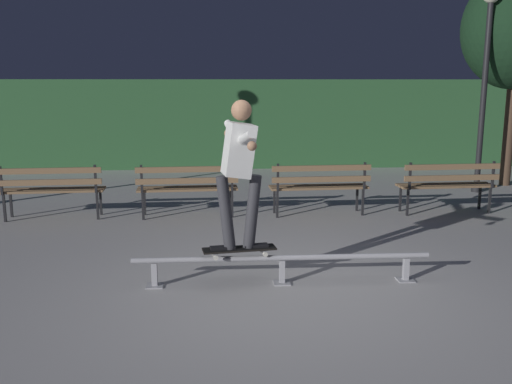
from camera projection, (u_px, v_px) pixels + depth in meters
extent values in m
plane|color=#ADAAA8|center=(284.00, 291.00, 5.73)|extent=(90.00, 90.00, 0.00)
cube|color=#2D5B33|center=(245.00, 123.00, 14.25)|extent=(24.00, 1.20, 2.21)
cylinder|color=#9E9EA3|center=(282.00, 258.00, 5.90)|extent=(3.20, 0.06, 0.06)
cube|color=#9E9EA3|center=(154.00, 275.00, 5.85)|extent=(0.06, 0.06, 0.26)
cube|color=#9E9EA3|center=(155.00, 286.00, 5.87)|extent=(0.18, 0.18, 0.01)
cube|color=#9E9EA3|center=(282.00, 272.00, 5.93)|extent=(0.06, 0.06, 0.26)
cube|color=#9E9EA3|center=(282.00, 283.00, 5.96)|extent=(0.18, 0.18, 0.01)
cube|color=#9E9EA3|center=(406.00, 269.00, 6.02)|extent=(0.06, 0.06, 0.26)
cube|color=#9E9EA3|center=(405.00, 280.00, 6.04)|extent=(0.18, 0.18, 0.01)
cube|color=black|center=(239.00, 249.00, 5.85)|extent=(0.80, 0.31, 0.02)
cube|color=black|center=(239.00, 248.00, 5.85)|extent=(0.78, 0.30, 0.00)
cube|color=#9E9EA3|center=(264.00, 249.00, 5.91)|extent=(0.07, 0.18, 0.02)
cube|color=#9E9EA3|center=(215.00, 252.00, 5.80)|extent=(0.07, 0.18, 0.02)
cylinder|color=beige|center=(265.00, 254.00, 5.84)|extent=(0.06, 0.04, 0.05)
cylinder|color=beige|center=(262.00, 250.00, 5.99)|extent=(0.06, 0.04, 0.05)
cylinder|color=beige|center=(216.00, 258.00, 5.73)|extent=(0.06, 0.04, 0.05)
cylinder|color=beige|center=(214.00, 253.00, 5.88)|extent=(0.06, 0.04, 0.05)
cube|color=black|center=(256.00, 246.00, 5.88)|extent=(0.27, 0.14, 0.03)
cube|color=black|center=(223.00, 248.00, 5.81)|extent=(0.27, 0.14, 0.03)
cylinder|color=#333338|center=(252.00, 212.00, 5.80)|extent=(0.22, 0.15, 0.79)
cylinder|color=#333338|center=(226.00, 213.00, 5.75)|extent=(0.22, 0.15, 0.79)
cube|color=silver|center=(239.00, 150.00, 5.65)|extent=(0.38, 0.41, 0.57)
cylinder|color=silver|center=(246.00, 138.00, 5.25)|extent=(0.17, 0.61, 0.21)
cylinder|color=silver|center=(232.00, 131.00, 5.98)|extent=(0.17, 0.61, 0.21)
sphere|color=#A37556|center=(252.00, 146.00, 4.99)|extent=(0.09, 0.09, 0.09)
sphere|color=#A37556|center=(228.00, 133.00, 6.26)|extent=(0.09, 0.09, 0.09)
sphere|color=#A37556|center=(241.00, 110.00, 5.57)|extent=(0.21, 0.21, 0.21)
cube|color=black|center=(101.00, 202.00, 9.01)|extent=(0.04, 0.04, 0.44)
cube|color=black|center=(97.00, 206.00, 8.70)|extent=(0.04, 0.04, 0.44)
cube|color=black|center=(95.00, 179.00, 8.58)|extent=(0.04, 0.04, 0.44)
cube|color=black|center=(11.00, 204.00, 8.86)|extent=(0.04, 0.04, 0.44)
cube|color=black|center=(4.00, 208.00, 8.54)|extent=(0.04, 0.04, 0.44)
cube|color=black|center=(1.00, 181.00, 8.42)|extent=(0.04, 0.04, 0.44)
cube|color=brown|center=(55.00, 188.00, 8.87)|extent=(1.60, 0.17, 0.04)
cube|color=brown|center=(53.00, 190.00, 8.73)|extent=(1.60, 0.17, 0.04)
cube|color=brown|center=(51.00, 192.00, 8.60)|extent=(1.60, 0.17, 0.04)
cube|color=brown|center=(49.00, 182.00, 8.50)|extent=(1.60, 0.12, 0.09)
cube|color=brown|center=(48.00, 171.00, 8.46)|extent=(1.60, 0.12, 0.09)
cube|color=black|center=(231.00, 200.00, 9.15)|extent=(0.04, 0.04, 0.44)
cube|color=black|center=(232.00, 204.00, 8.84)|extent=(0.04, 0.04, 0.44)
cube|color=black|center=(232.00, 177.00, 8.71)|extent=(0.04, 0.04, 0.44)
cube|color=black|center=(145.00, 202.00, 8.99)|extent=(0.04, 0.04, 0.44)
cube|color=black|center=(143.00, 206.00, 8.68)|extent=(0.04, 0.04, 0.44)
cube|color=black|center=(142.00, 179.00, 8.55)|extent=(0.04, 0.04, 0.44)
cube|color=brown|center=(188.00, 187.00, 9.00)|extent=(1.60, 0.17, 0.04)
cube|color=brown|center=(188.00, 188.00, 8.87)|extent=(1.60, 0.17, 0.04)
cube|color=brown|center=(188.00, 190.00, 8.73)|extent=(1.60, 0.17, 0.04)
cube|color=brown|center=(187.00, 181.00, 8.63)|extent=(1.60, 0.12, 0.09)
cube|color=brown|center=(187.00, 169.00, 8.60)|extent=(1.60, 0.12, 0.09)
cube|color=black|center=(357.00, 198.00, 9.28)|extent=(0.04, 0.04, 0.44)
cube|color=black|center=(363.00, 202.00, 8.97)|extent=(0.04, 0.04, 0.44)
cube|color=black|center=(365.00, 176.00, 8.85)|extent=(0.04, 0.04, 0.44)
cube|color=black|center=(274.00, 200.00, 9.12)|extent=(0.04, 0.04, 0.44)
cube|color=black|center=(277.00, 204.00, 8.81)|extent=(0.04, 0.04, 0.44)
cube|color=black|center=(278.00, 178.00, 8.69)|extent=(0.04, 0.04, 0.44)
cube|color=brown|center=(317.00, 185.00, 9.14)|extent=(1.60, 0.17, 0.04)
cube|color=brown|center=(319.00, 187.00, 9.00)|extent=(1.60, 0.17, 0.04)
cube|color=brown|center=(320.00, 188.00, 8.86)|extent=(1.60, 0.17, 0.04)
cube|color=brown|center=(322.00, 179.00, 8.76)|extent=(1.60, 0.12, 0.09)
cube|color=brown|center=(322.00, 168.00, 8.73)|extent=(1.60, 0.12, 0.09)
cube|color=black|center=(480.00, 197.00, 9.42)|extent=(0.04, 0.04, 0.44)
cube|color=black|center=(490.00, 200.00, 9.10)|extent=(0.04, 0.04, 0.44)
cube|color=black|center=(493.00, 175.00, 8.98)|extent=(0.04, 0.04, 0.44)
cube|color=black|center=(400.00, 198.00, 9.26)|extent=(0.04, 0.04, 0.44)
cube|color=black|center=(408.00, 202.00, 8.95)|extent=(0.04, 0.04, 0.44)
cube|color=black|center=(410.00, 176.00, 8.82)|extent=(0.04, 0.04, 0.44)
cube|color=brown|center=(442.00, 184.00, 9.27)|extent=(1.60, 0.17, 0.04)
cube|color=brown|center=(446.00, 185.00, 9.14)|extent=(1.60, 0.17, 0.04)
cube|color=brown|center=(449.00, 187.00, 9.00)|extent=(1.60, 0.17, 0.04)
cube|color=brown|center=(452.00, 178.00, 8.90)|extent=(1.60, 0.12, 0.09)
cube|color=brown|center=(453.00, 167.00, 8.86)|extent=(1.60, 0.12, 0.09)
cylinder|color=#4C3828|center=(509.00, 131.00, 11.49)|extent=(0.22, 0.22, 2.27)
cylinder|color=black|center=(483.00, 100.00, 10.62)|extent=(0.11, 0.11, 3.60)
cylinder|color=black|center=(476.00, 189.00, 10.96)|extent=(0.20, 0.20, 0.12)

